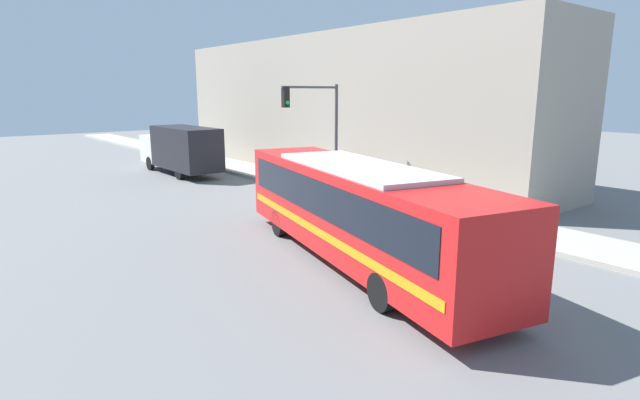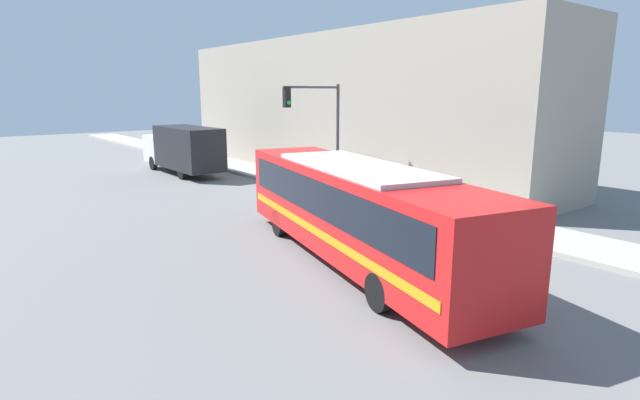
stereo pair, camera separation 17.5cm
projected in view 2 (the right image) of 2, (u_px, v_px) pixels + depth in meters
ground_plane at (420, 274)px, 14.33m from camera, size 120.00×120.00×0.00m
sidewalk at (249, 169)px, 33.29m from camera, size 2.98×70.00×0.17m
building_facade at (344, 106)px, 31.69m from camera, size 6.00×29.05×8.44m
city_bus at (356, 206)px, 14.92m from camera, size 5.36×12.28×3.04m
delivery_truck at (183, 148)px, 31.60m from camera, size 2.26×8.09×3.01m
fire_hydrant at (447, 211)px, 19.63m from camera, size 0.21×0.28×0.70m
traffic_light_pole at (320, 120)px, 23.64m from camera, size 3.28×0.35×5.31m
parking_meter at (340, 177)px, 24.51m from camera, size 0.14×0.14×1.25m
pedestrian_near_corner at (346, 172)px, 26.18m from camera, size 0.34×0.34×1.62m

